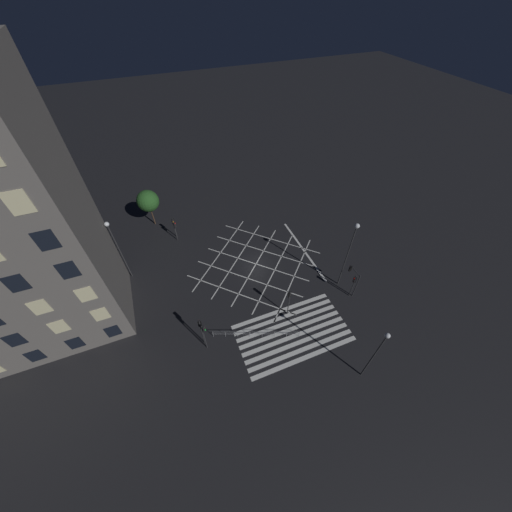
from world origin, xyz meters
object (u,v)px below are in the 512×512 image
traffic_light_nw_cross (174,224)px  traffic_light_se_cross (353,275)px  traffic_light_sw_main (204,333)px  street_lamp_east (351,244)px  traffic_light_nw_main (175,228)px  street_lamp_west (115,240)px  street_lamp_far (378,350)px  traffic_light_sw_cross (201,328)px  traffic_light_se_main (354,283)px  street_tree_near (148,201)px  traffic_light_median_south (289,298)px

traffic_light_nw_cross → traffic_light_se_cross: bearing=45.9°
traffic_light_sw_main → street_lamp_east: bearing=7.3°
traffic_light_nw_main → traffic_light_sw_main: bearing=-90.9°
street_lamp_west → traffic_light_se_cross: bearing=-26.1°
traffic_light_sw_main → street_lamp_far: 16.59m
traffic_light_nw_cross → traffic_light_sw_cross: bearing=-1.4°
traffic_light_se_main → street_lamp_far: street_lamp_far is taller
traffic_light_se_cross → street_lamp_west: (-25.73, 12.61, 3.81)m
traffic_light_nw_main → street_tree_near: (-2.71, 5.13, 2.00)m
traffic_light_sw_cross → traffic_light_nw_main: (0.48, 17.75, -0.77)m
traffic_light_nw_cross → traffic_light_se_cross: (18.60, -18.06, 0.28)m
traffic_light_nw_cross → traffic_light_nw_main: size_ratio=1.07×
traffic_light_se_main → street_lamp_west: bearing=-28.1°
traffic_light_nw_main → traffic_light_se_main: traffic_light_se_main is taller
traffic_light_sw_cross → street_lamp_far: street_lamp_far is taller
traffic_light_median_south → street_tree_near: (-12.43, 22.87, 1.36)m
traffic_light_nw_main → street_lamp_east: (17.93, -16.16, 4.84)m
street_lamp_far → street_tree_near: street_lamp_far is taller
traffic_light_nw_cross → traffic_light_sw_cross: traffic_light_sw_cross is taller
street_lamp_east → street_lamp_west: (-25.08, 11.31, -0.57)m
traffic_light_nw_main → street_tree_near: bearing=117.8°
traffic_light_median_south → street_lamp_west: (-16.87, 12.90, 3.63)m
traffic_light_sw_main → traffic_light_median_south: bearing=4.2°
traffic_light_nw_cross → traffic_light_median_south: bearing=28.0°
traffic_light_sw_cross → traffic_light_nw_main: traffic_light_sw_cross is taller
traffic_light_nw_cross → street_lamp_west: size_ratio=0.39×
traffic_light_sw_main → street_lamp_far: (13.91, -8.70, 2.45)m
traffic_light_se_main → traffic_light_sw_main: bearing=0.5°
street_lamp_far → traffic_light_median_south: bearing=112.4°
traffic_light_sw_cross → traffic_light_se_main: bearing=-91.7°
traffic_light_sw_cross → street_lamp_west: 14.94m
traffic_light_sw_cross → street_lamp_west: bearing=27.4°
traffic_light_sw_main → street_lamp_east: (18.23, 2.33, 4.05)m
traffic_light_median_south → street_lamp_far: bearing=-157.6°
traffic_light_se_main → street_lamp_west: (-25.27, 13.47, 4.02)m
traffic_light_nw_main → street_lamp_east: street_lamp_east is taller
street_lamp_far → street_tree_near: bearing=116.8°
traffic_light_se_cross → street_lamp_west: bearing=63.9°
traffic_light_nw_main → traffic_light_median_south: bearing=-61.3°
traffic_light_nw_main → traffic_light_nw_cross: bearing=92.3°
street_lamp_west → street_tree_near: (4.44, 9.98, -2.27)m
traffic_light_nw_cross → street_tree_near: street_tree_near is taller
traffic_light_median_south → street_lamp_west: bearing=52.6°
traffic_light_sw_main → traffic_light_median_south: traffic_light_sw_main is taller
street_tree_near → traffic_light_median_south: bearing=-61.5°
traffic_light_se_main → traffic_light_se_cross: bearing=-118.0°
traffic_light_sw_cross → street_lamp_east: size_ratio=0.44×
street_lamp_east → street_tree_near: 29.78m
traffic_light_se_main → street_lamp_east: bearing=-84.8°
traffic_light_nw_cross → traffic_light_sw_main: traffic_light_sw_main is taller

